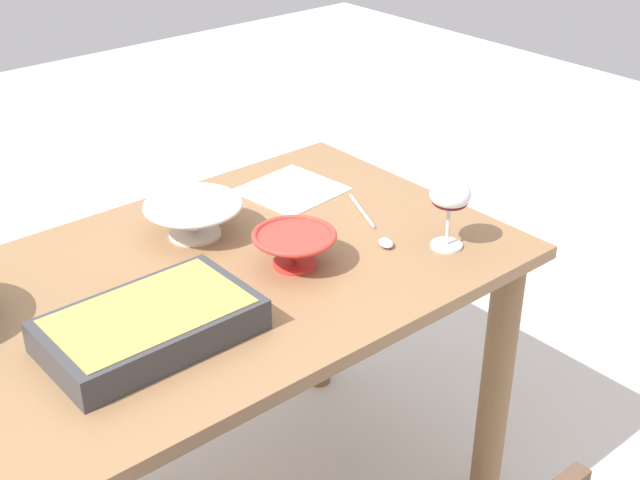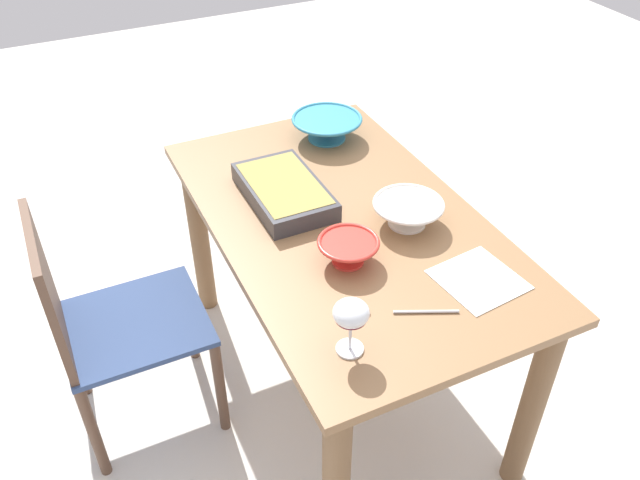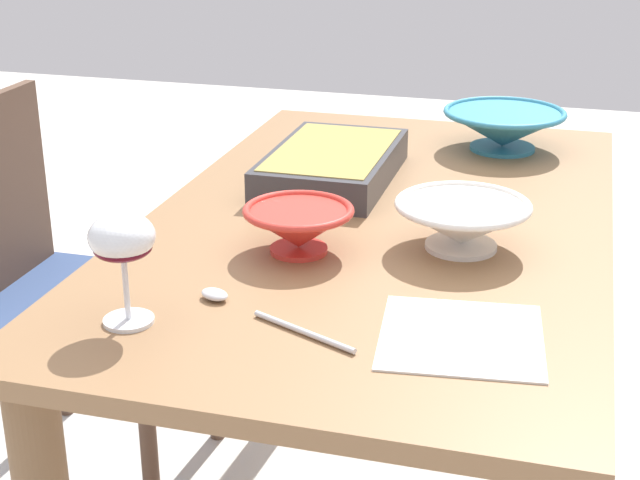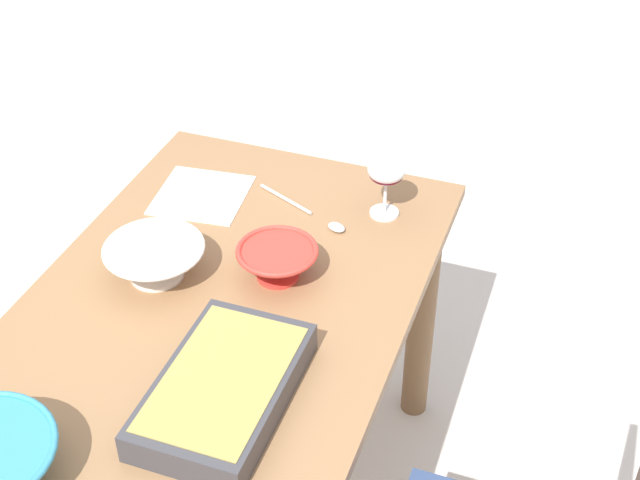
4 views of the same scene
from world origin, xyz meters
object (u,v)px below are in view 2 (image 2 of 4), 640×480
mixing_bowl (348,250)px  serving_bowl (408,212)px  wine_glass (351,316)px  small_bowl (327,127)px  serving_spoon (386,311)px  casserole_dish (284,190)px  napkin (478,280)px  dining_table (344,253)px  chair (105,323)px

mixing_bowl → serving_bowl: 0.26m
wine_glass → small_bowl: size_ratio=0.60×
wine_glass → serving_spoon: wine_glass is taller
small_bowl → casserole_dish: bearing=135.3°
napkin → serving_spoon: bearing=90.7°
serving_spoon → mixing_bowl: bearing=-1.6°
mixing_bowl → napkin: bearing=-127.7°
dining_table → casserole_dish: bearing=37.0°
casserole_dish → serving_bowl: size_ratio=1.73×
wine_glass → napkin: bearing=-80.1°
wine_glass → small_bowl: wine_glass is taller
casserole_dish → napkin: size_ratio=1.75×
mixing_bowl → casserole_dish: bearing=6.5°
chair → serving_spoon: 0.93m
wine_glass → serving_bowl: wine_glass is taller
mixing_bowl → wine_glass: bearing=153.5°
chair → serving_bowl: chair is taller
chair → wine_glass: 0.92m
serving_bowl → serving_spoon: (-0.31, 0.25, -0.04)m
casserole_dish → napkin: (-0.59, -0.33, -0.03)m
chair → small_bowl: (0.31, -0.92, 0.33)m
dining_table → small_bowl: 0.54m
wine_glass → serving_spoon: 0.19m
wine_glass → mixing_bowl: 0.34m
wine_glass → serving_bowl: size_ratio=0.72×
casserole_dish → dining_table: bearing=-143.0°
dining_table → wine_glass: 0.60m
wine_glass → mixing_bowl: size_ratio=0.89×
dining_table → serving_spoon: serving_spoon is taller
dining_table → serving_bowl: size_ratio=6.22×
serving_bowl → napkin: size_ratio=1.01×
serving_bowl → serving_spoon: 0.40m
chair → mixing_bowl: chair is taller
casserole_dish → small_bowl: (0.30, -0.30, 0.01)m
dining_table → small_bowl: small_bowl is taller
chair → small_bowl: chair is taller
chair → mixing_bowl: size_ratio=4.92×
wine_glass → napkin: 0.46m
small_bowl → wine_glass: bearing=157.3°
casserole_dish → small_bowl: small_bowl is taller
dining_table → serving_spoon: 0.45m
dining_table → chair: bearing=78.0°
serving_bowl → napkin: serving_bowl is taller
wine_glass → small_bowl: bearing=-22.7°
casserole_dish → napkin: 0.68m
dining_table → chair: chair is taller
dining_table → wine_glass: size_ratio=8.66×
wine_glass → serving_bowl: bearing=-45.8°
chair → serving_bowl: size_ratio=3.99×
napkin → wine_glass: bearing=99.9°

